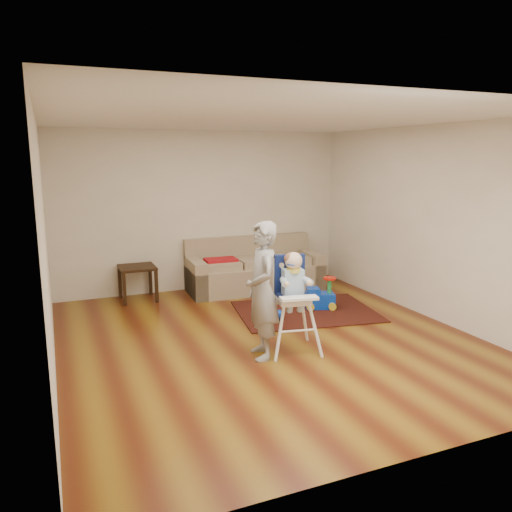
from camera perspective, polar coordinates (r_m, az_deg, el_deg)
name	(u,v)px	position (r m, az deg, el deg)	size (l,w,h in m)	color
ground	(268,339)	(6.39, 1.40, -9.49)	(5.50, 5.50, 0.00)	#501E0B
room_envelope	(252,188)	(6.47, -0.43, 7.83)	(5.04, 5.52, 2.72)	beige
sofa	(254,264)	(8.58, -0.20, -0.96)	(2.34, 1.04, 0.89)	gray
side_table	(138,283)	(8.21, -13.35, -3.03)	(0.56, 0.56, 0.56)	black
area_rug	(306,311)	(7.49, 5.69, -6.30)	(1.99, 1.49, 0.02)	black
ride_on_toy	(320,292)	(7.60, 7.30, -4.15)	(0.43, 0.31, 0.47)	#0C3CCB
toy_ball	(279,315)	(7.07, 2.66, -6.71)	(0.14, 0.14, 0.14)	#0C3CCB
high_chair	(293,304)	(5.87, 4.23, -5.45)	(0.65, 0.65, 1.20)	white
adult	(262,291)	(5.62, 0.71, -3.97)	(0.57, 0.38, 1.57)	gray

